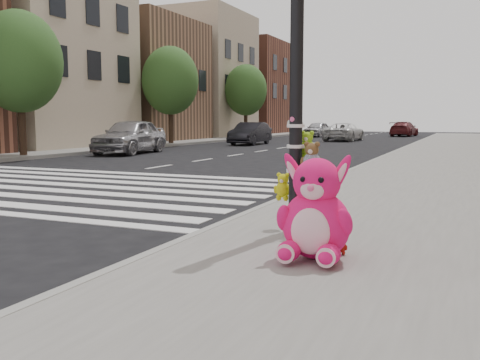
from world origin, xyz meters
The scene contains 19 objects.
ground centered at (0.00, 0.00, 0.00)m, with size 120.00×120.00×0.00m, color black.
sidewalk_far centered at (-13.50, 20.00, 0.07)m, with size 6.00×80.00×0.14m, color slate.
curb_edge centered at (1.55, 10.00, 0.07)m, with size 0.12×80.00×0.15m, color gray.
crosswalk centered at (-4.50, 5.20, 0.01)m, with size 11.00×6.00×0.01m, color silver, non-canonical shape.
bld_far_b centered at (-15.50, 17.00, 5.50)m, with size 6.00×8.00×11.00m, color #BBA88F.
bld_far_c centered at (-15.50, 26.00, 4.00)m, with size 6.00×8.00×8.00m, color #8C664B.
bld_far_d centered at (-15.50, 35.00, 5.00)m, with size 6.00×8.00×10.00m, color #BCAA8F.
bld_far_e centered at (-15.50, 46.00, 4.50)m, with size 6.00×10.00×9.00m, color brown.
signal_pole centered at (2.62, 1.81, 1.82)m, with size 0.68×0.48×4.00m.
tree_far_a centered at (-11.20, 11.00, 3.65)m, with size 3.20×3.20×5.44m.
tree_far_b centered at (-11.20, 22.00, 3.65)m, with size 3.20×3.20×5.44m.
tree_far_c centered at (-11.20, 33.00, 3.65)m, with size 3.20×3.20×5.44m.
pink_bunny centered at (3.20, 0.57, 0.58)m, with size 0.76×0.80×1.07m.
red_teddy centered at (3.40, 0.86, 0.24)m, with size 0.13×0.09×0.20m, color #B11B11, non-canonical shape.
car_silver_far centered at (-9.14, 15.07, 0.77)m, with size 1.81×4.49×1.53m, color #A6A5AA.
car_dark_far centered at (-7.40, 24.65, 0.66)m, with size 1.39×3.98×1.31m, color black.
car_white_near centered at (-3.50, 32.11, 0.61)m, with size 2.02×4.38×1.22m, color silver.
car_maroon_near centered at (-0.84, 43.74, 0.63)m, with size 1.76×4.33×1.26m, color maroon.
car_silver_deep centered at (-7.31, 39.22, 0.63)m, with size 1.49×3.71×1.26m, color #B3B3B8.
Camera 1 is at (4.58, -4.48, 1.53)m, focal length 40.00 mm.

